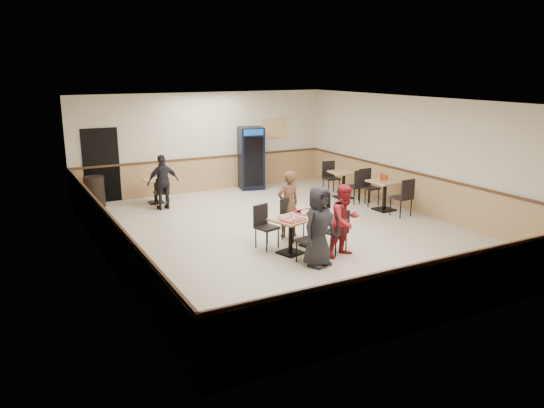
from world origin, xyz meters
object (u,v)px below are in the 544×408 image
diner_woman_left (319,226)px  back_table (156,187)px  side_table_near (385,191)px  side_table_far (344,181)px  lone_diner (163,182)px  trash_bin (95,192)px  diner_man_opposite (288,204)px  main_table (302,227)px  pepsi_cooler (251,158)px  diner_woman_right (345,220)px

diner_woman_left → back_table: (-1.36, 6.28, -0.33)m
side_table_near → side_table_far: bearing=95.4°
lone_diner → trash_bin: lone_diner is taller
side_table_near → trash_bin: 7.85m
trash_bin → back_table: bearing=-12.4°
diner_man_opposite → trash_bin: bearing=-57.6°
diner_woman_left → lone_diner: bearing=88.0°
main_table → lone_diner: bearing=93.0°
back_table → side_table_near: bearing=-35.5°
pepsi_cooler → lone_diner: bearing=-147.4°
main_table → diner_woman_right: (0.56, -0.71, 0.25)m
back_table → trash_bin: bearing=167.6°
side_table_near → diner_woman_left: bearing=-145.5°
diner_woman_right → side_table_far: 4.95m
diner_man_opposite → side_table_near: diner_man_opposite is taller
side_table_far → back_table: 5.39m
trash_bin → side_table_near: bearing=-30.8°
back_table → trash_bin: trash_bin is taller
diner_woman_right → diner_man_opposite: diner_man_opposite is taller
lone_diner → pepsi_cooler: (3.18, 1.16, 0.23)m
main_table → diner_woman_left: (-0.20, -0.93, 0.29)m
diner_woman_right → diner_man_opposite: 1.68m
diner_woman_left → main_table: bearing=62.0°
diner_woman_left → trash_bin: (-2.95, 6.63, -0.36)m
diner_woman_right → lone_diner: 5.70m
main_table → diner_woman_right: size_ratio=1.02×
back_table → pepsi_cooler: (3.18, 0.39, 0.52)m
main_table → back_table: main_table is taller
side_table_near → main_table: bearing=-155.0°
main_table → diner_woman_right: 0.94m
diner_woman_right → lone_diner: bearing=102.1°
main_table → diner_man_opposite: diner_man_opposite is taller
side_table_far → trash_bin: trash_bin is taller
lone_diner → back_table: lone_diner is taller
side_table_near → pepsi_cooler: pepsi_cooler is taller
lone_diner → trash_bin: size_ratio=1.75×
main_table → trash_bin: bearing=103.2°
pepsi_cooler → trash_bin: 4.81m
diner_woman_left → trash_bin: 7.26m
diner_man_opposite → trash_bin: 5.84m
main_table → diner_woman_left: diner_woman_left is taller
diner_woman_right → pepsi_cooler: 6.55m
side_table_near → side_table_far: side_table_near is taller
side_table_near → trash_bin: (-6.74, 4.02, -0.11)m
pepsi_cooler → back_table: bearing=-160.5°
side_table_far → pepsi_cooler: bearing=126.7°
main_table → side_table_near: bearing=9.2°
side_table_far → side_table_near: bearing=-84.6°
diner_woman_right → trash_bin: 7.42m
diner_man_opposite → side_table_far: diner_man_opposite is taller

